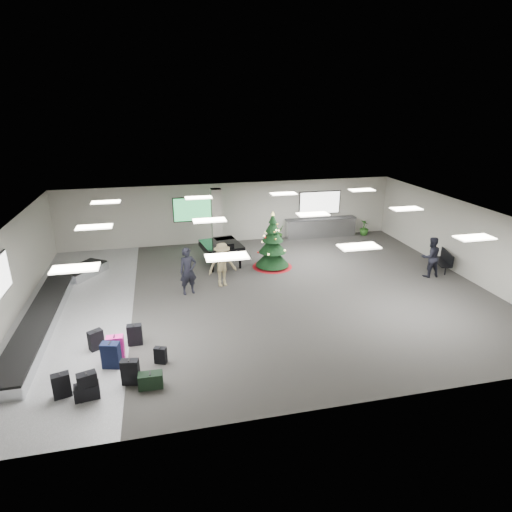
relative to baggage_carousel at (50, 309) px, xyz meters
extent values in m
plane|color=#33312E|center=(7.84, 0.08, -0.21)|extent=(18.00, 18.00, 0.00)
cube|color=#AAA89C|center=(7.84, 7.08, 1.39)|extent=(18.00, 0.02, 3.20)
cube|color=#AAA89C|center=(7.84, -6.92, 1.39)|extent=(18.00, 0.02, 3.20)
cube|color=#AAA89C|center=(-1.16, 0.08, 1.39)|extent=(0.02, 14.00, 3.20)
cube|color=#AAA89C|center=(16.84, 0.08, 1.39)|extent=(0.02, 14.00, 3.20)
cube|color=silver|center=(7.84, 0.08, 2.99)|extent=(18.00, 14.00, 0.02)
cube|color=slate|center=(0.84, 0.08, -0.21)|extent=(4.00, 14.00, 0.01)
cube|color=#A09D93|center=(6.84, 5.68, 1.39)|extent=(0.50, 0.50, 3.20)
cube|color=green|center=(5.84, 7.03, 1.69)|extent=(2.20, 0.08, 1.30)
cube|color=white|center=(12.84, 7.03, 1.69)|extent=(2.40, 0.08, 1.30)
cube|color=white|center=(1.84, -3.92, 2.93)|extent=(1.20, 0.60, 0.04)
cube|color=white|center=(1.84, 0.08, 2.93)|extent=(1.20, 0.60, 0.04)
cube|color=white|center=(1.84, 4.08, 2.93)|extent=(1.20, 0.60, 0.04)
cube|color=white|center=(5.84, -3.92, 2.93)|extent=(1.20, 0.60, 0.04)
cube|color=white|center=(5.84, 0.08, 2.93)|extent=(1.20, 0.60, 0.04)
cube|color=white|center=(5.84, 4.08, 2.93)|extent=(1.20, 0.60, 0.04)
cube|color=white|center=(9.84, -3.92, 2.93)|extent=(1.20, 0.60, 0.04)
cube|color=white|center=(9.84, 0.08, 2.93)|extent=(1.20, 0.60, 0.04)
cube|color=white|center=(9.84, 4.08, 2.93)|extent=(1.20, 0.60, 0.04)
cube|color=white|center=(13.84, -3.92, 2.93)|extent=(1.20, 0.60, 0.04)
cube|color=white|center=(13.84, 0.08, 2.93)|extent=(1.20, 0.60, 0.04)
cube|color=white|center=(13.84, 4.08, 2.93)|extent=(1.20, 0.60, 0.04)
cube|color=silver|center=(-0.16, -0.92, -0.02)|extent=(1.00, 8.00, 0.38)
cube|color=black|center=(-0.16, -0.92, 0.19)|extent=(0.95, 7.90, 0.05)
cube|color=silver|center=(0.64, 3.68, -0.02)|extent=(1.97, 2.21, 0.38)
cube|color=black|center=(0.64, 3.68, 0.19)|extent=(1.87, 2.10, 0.05)
cube|color=silver|center=(12.84, 6.73, 0.31)|extent=(4.00, 0.60, 1.05)
cube|color=#2E2F31|center=(12.84, 6.73, 0.85)|extent=(4.05, 0.65, 0.04)
cube|color=black|center=(1.97, -5.17, 0.16)|extent=(0.54, 0.40, 0.74)
cube|color=black|center=(1.97, -5.17, 0.54)|extent=(0.08, 0.16, 0.02)
cube|color=black|center=(3.00, -4.77, 0.15)|extent=(0.50, 0.32, 0.72)
cube|color=black|center=(3.00, -4.77, 0.52)|extent=(0.06, 0.15, 0.02)
cube|color=#FF219C|center=(2.52, -3.48, 0.17)|extent=(0.49, 0.28, 0.77)
cube|color=black|center=(2.52, -3.48, 0.56)|extent=(0.03, 0.17, 0.02)
cube|color=black|center=(3.04, -2.74, 0.13)|extent=(0.46, 0.26, 0.68)
cube|color=black|center=(3.04, -2.74, 0.48)|extent=(0.04, 0.15, 0.02)
cube|color=black|center=(2.43, -3.86, 0.18)|extent=(0.56, 0.41, 0.78)
cube|color=black|center=(2.43, -3.86, 0.58)|extent=(0.07, 0.18, 0.02)
cube|color=black|center=(1.29, -4.95, 0.12)|extent=(0.50, 0.35, 0.67)
cube|color=black|center=(1.29, -4.95, 0.47)|extent=(0.07, 0.15, 0.02)
cube|color=black|center=(3.52, -5.07, 0.00)|extent=(0.65, 0.34, 0.43)
cube|color=black|center=(3.52, -5.07, 0.23)|extent=(0.04, 0.19, 0.02)
cube|color=black|center=(3.80, -3.96, 0.04)|extent=(0.39, 0.30, 0.51)
cube|color=black|center=(3.80, -3.96, 0.30)|extent=(0.07, 0.11, 0.02)
cube|color=black|center=(1.88, -2.76, 0.10)|extent=(0.49, 0.44, 0.63)
cube|color=black|center=(1.88, -2.76, 0.43)|extent=(0.11, 0.14, 0.02)
cube|color=black|center=(1.92, -5.16, -0.01)|extent=(0.66, 0.42, 0.40)
cube|color=black|center=(1.92, -5.16, 0.20)|extent=(0.06, 0.21, 0.02)
cone|color=maroon|center=(8.99, 2.82, -0.15)|extent=(1.84, 1.84, 0.12)
cylinder|color=#3F2819|center=(8.99, 2.82, 0.03)|extent=(0.12, 0.12, 0.49)
cone|color=black|center=(8.99, 2.82, 0.32)|extent=(1.55, 1.55, 0.87)
cone|color=black|center=(8.99, 2.82, 0.90)|extent=(1.26, 1.26, 0.78)
cone|color=black|center=(8.99, 2.82, 1.39)|extent=(0.97, 0.97, 0.68)
cone|color=black|center=(8.99, 2.82, 1.78)|extent=(0.68, 0.68, 0.58)
cone|color=black|center=(8.99, 2.82, 2.12)|extent=(0.39, 0.39, 0.44)
cone|color=#FFE566|center=(8.99, 2.82, 2.33)|extent=(0.16, 0.16, 0.17)
cube|color=black|center=(6.74, 3.62, 0.68)|extent=(1.95, 2.13, 0.30)
cube|color=black|center=(6.89, 2.59, 0.59)|extent=(1.61, 0.56, 0.11)
cube|color=white|center=(6.90, 2.56, 0.66)|extent=(1.42, 0.36, 0.02)
cube|color=black|center=(6.85, 2.86, 0.90)|extent=(0.76, 0.14, 0.24)
cylinder|color=black|center=(6.21, 2.77, 0.16)|extent=(0.11, 0.11, 0.74)
cylinder|color=black|center=(7.50, 2.96, 0.16)|extent=(0.11, 0.11, 0.74)
cylinder|color=black|center=(6.63, 4.37, 0.16)|extent=(0.11, 0.11, 0.74)
cube|color=black|center=(16.34, 0.69, 0.18)|extent=(0.84, 1.49, 0.06)
cylinder|color=black|center=(16.34, 0.12, -0.02)|extent=(0.06, 0.06, 0.38)
cylinder|color=black|center=(16.34, 1.26, -0.02)|extent=(0.06, 0.06, 0.38)
cube|color=black|center=(16.56, 0.69, 0.45)|extent=(0.43, 1.38, 0.47)
imported|color=black|center=(5.00, 0.74, 0.74)|extent=(0.79, 0.62, 1.91)
imported|color=#8E7F58|center=(6.42, 1.18, 0.72)|extent=(1.32, 0.92, 1.86)
imported|color=black|center=(15.37, 0.18, 0.68)|extent=(0.88, 0.69, 1.79)
imported|color=#144014|center=(10.41, 6.58, 0.22)|extent=(0.60, 0.57, 0.87)
imported|color=#144014|center=(15.41, 6.48, 0.23)|extent=(0.62, 0.62, 0.89)
camera|label=1|loc=(4.13, -15.06, 7.02)|focal=30.00mm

